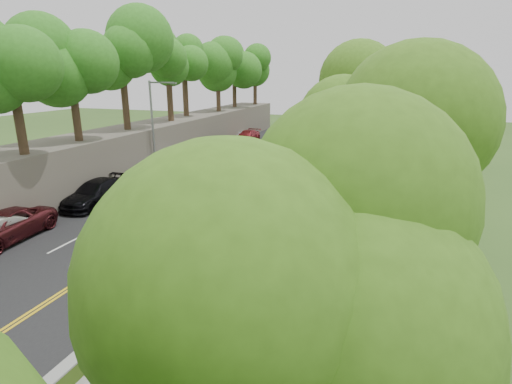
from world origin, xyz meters
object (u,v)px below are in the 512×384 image
car_2 (2,227)px  person_far (321,167)px  construction_barrel (344,165)px  painter_0 (240,217)px  streetlight (155,123)px  concrete_block (240,288)px  signpost (172,259)px

car_2 → person_far: (13.40, 18.62, 0.15)m
construction_barrel → person_far: (-1.50, -3.46, 0.42)m
painter_0 → person_far: bearing=4.3°
streetlight → person_far: size_ratio=4.30×
construction_barrel → concrete_block: size_ratio=0.88×
construction_barrel → car_2: bearing=-124.0°
streetlight → person_far: 14.33m
concrete_block → person_far: (-0.40, 19.69, 0.54)m
car_2 → construction_barrel: bearing=51.1°
signpost → construction_barrel: bearing=82.4°
construction_barrel → person_far: person_far is taller
concrete_block → signpost: bearing=-148.0°
construction_barrel → car_2: 26.64m
concrete_block → person_far: bearing=91.2°
car_2 → concrete_block: bearing=-9.3°
streetlight → car_2: size_ratio=1.41×
construction_barrel → streetlight: bearing=-153.1°
painter_0 → construction_barrel: bearing=1.1°
construction_barrel → car_2: (-14.90, -22.08, 0.27)m
signpost → painter_0: 7.64m
streetlight → painter_0: (11.21, -9.45, -3.70)m
signpost → person_far: (1.75, 21.03, -0.98)m
streetlight → car_2: bearing=-90.5°
signpost → concrete_block: bearing=32.0°
signpost → construction_barrel: 24.75m
painter_0 → signpost: bearing=-164.8°
car_2 → streetlight: bearing=84.6°
signpost → person_far: signpost is taller
painter_0 → streetlight: bearing=62.8°
concrete_block → painter_0: (-2.45, 6.22, 0.50)m
signpost → streetlight: bearing=124.1°
car_2 → person_far: 22.94m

